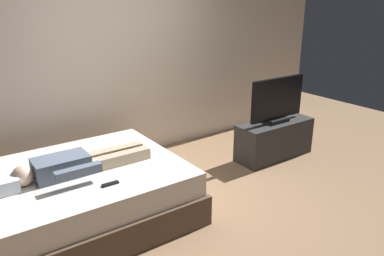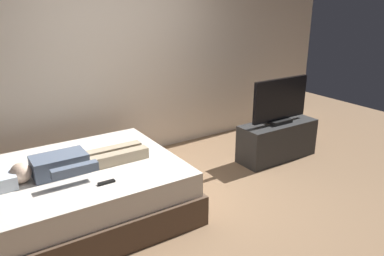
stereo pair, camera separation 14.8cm
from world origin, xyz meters
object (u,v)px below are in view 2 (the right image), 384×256
object	(u,v)px
remote	(106,182)
tv_stand	(277,140)
person	(74,163)
bed	(73,195)
tv	(280,102)

from	to	relation	value
remote	tv_stand	world-z (taller)	remote
remote	tv_stand	bearing A→B (deg)	10.36
person	tv_stand	size ratio (longest dim) A/B	1.15
bed	tv	size ratio (longest dim) A/B	2.36
bed	remote	xyz separation A→B (m)	(0.18, -0.46, 0.29)
bed	remote	distance (m)	0.57
person	tv	world-z (taller)	tv
person	tv_stand	xyz separation A→B (m)	(2.70, 0.06, -0.37)
person	tv	size ratio (longest dim) A/B	1.43
person	tv_stand	bearing A→B (deg)	1.29
bed	remote	size ratio (longest dim) A/B	13.82
remote	bed	bearing A→B (deg)	111.58
remote	tv	distance (m)	2.60
bed	person	world-z (taller)	person
remote	tv	size ratio (longest dim) A/B	0.17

